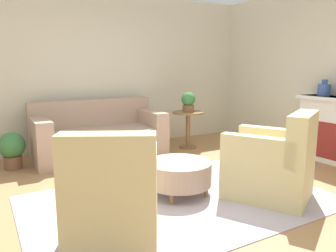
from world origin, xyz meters
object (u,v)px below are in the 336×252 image
object	(u,v)px
potted_plant_on_side_table	(188,101)
potted_plant_floor	(12,148)
armchair_left	(114,199)
vase_mantel_near	(324,89)
armchair_right	(273,166)
side_table	(188,123)
ottoman_table	(179,173)
couch	(99,136)

from	to	relation	value
potted_plant_on_side_table	potted_plant_floor	distance (m)	2.98
armchair_left	vase_mantel_near	distance (m)	3.95
armchair_right	vase_mantel_near	size ratio (longest dim) A/B	4.34
side_table	ottoman_table	bearing A→B (deg)	-125.90
side_table	potted_plant_floor	bearing A→B (deg)	176.08
couch	armchair_right	world-z (taller)	armchair_right
armchair_left	vase_mantel_near	xyz separation A→B (m)	(3.80, 0.78, 0.74)
side_table	potted_plant_floor	xyz separation A→B (m)	(-2.92, 0.20, -0.15)
armchair_right	side_table	xyz separation A→B (m)	(0.48, 2.46, 0.08)
side_table	potted_plant_on_side_table	bearing A→B (deg)	0.00
ottoman_table	potted_plant_floor	world-z (taller)	potted_plant_floor
couch	armchair_right	xyz separation A→B (m)	(1.13, -2.72, 0.05)
armchair_left	potted_plant_floor	xyz separation A→B (m)	(-0.57, 2.66, -0.08)
vase_mantel_near	potted_plant_floor	xyz separation A→B (m)	(-4.37, 1.88, -0.82)
potted_plant_on_side_table	potted_plant_floor	world-z (taller)	potted_plant_on_side_table
side_table	armchair_left	bearing A→B (deg)	-133.75
potted_plant_floor	ottoman_table	bearing A→B (deg)	-52.04
potted_plant_on_side_table	potted_plant_floor	xyz separation A→B (m)	(-2.92, 0.20, -0.55)
ottoman_table	side_table	world-z (taller)	side_table
side_table	vase_mantel_near	xyz separation A→B (m)	(1.44, -1.68, 0.66)
armchair_left	ottoman_table	world-z (taller)	armchair_left
vase_mantel_near	side_table	bearing A→B (deg)	130.66
side_table	couch	bearing A→B (deg)	170.94
armchair_left	vase_mantel_near	bearing A→B (deg)	11.62
couch	potted_plant_floor	xyz separation A→B (m)	(-1.32, -0.06, -0.03)
armchair_right	vase_mantel_near	xyz separation A→B (m)	(1.92, 0.78, 0.74)
potted_plant_on_side_table	vase_mantel_near	bearing A→B (deg)	-49.34
ottoman_table	potted_plant_on_side_table	size ratio (longest dim) A/B	2.11
ottoman_table	potted_plant_floor	xyz separation A→B (m)	(-1.59, 2.04, 0.05)
couch	potted_plant_on_side_table	bearing A→B (deg)	-9.06
couch	potted_plant_on_side_table	xyz separation A→B (m)	(1.60, -0.26, 0.53)
side_table	vase_mantel_near	distance (m)	2.31
armchair_right	ottoman_table	distance (m)	1.07
vase_mantel_near	potted_plant_on_side_table	size ratio (longest dim) A/B	0.72
armchair_right	potted_plant_floor	xyz separation A→B (m)	(-2.45, 2.66, -0.08)
couch	armchair_right	bearing A→B (deg)	-67.50
armchair_left	couch	bearing A→B (deg)	74.46
couch	armchair_left	xyz separation A→B (m)	(-0.76, -2.72, 0.05)
ottoman_table	potted_plant_floor	size ratio (longest dim) A/B	1.39
couch	potted_plant_on_side_table	world-z (taller)	potted_plant_on_side_table
couch	ottoman_table	world-z (taller)	couch
couch	armchair_left	distance (m)	2.82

